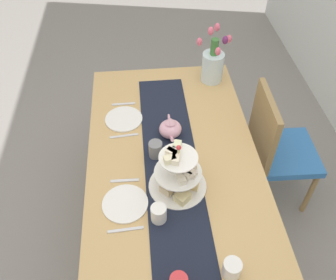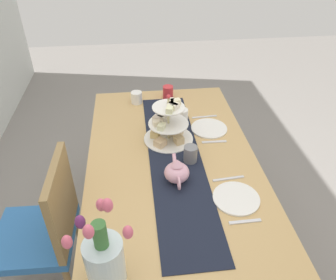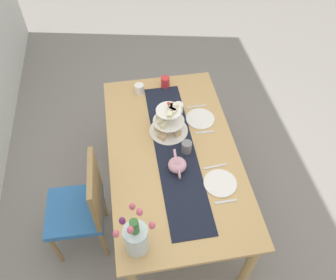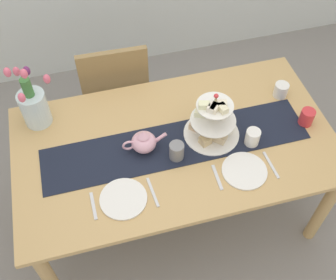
# 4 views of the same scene
# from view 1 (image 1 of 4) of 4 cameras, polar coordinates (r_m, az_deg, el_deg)

# --- Properties ---
(ground_plane) EXTENTS (8.00, 8.00, 0.00)m
(ground_plane) POSITION_cam_1_polar(r_m,az_deg,el_deg) (2.59, 0.68, -13.35)
(ground_plane) COLOR gray
(dining_table) EXTENTS (1.71, 0.95, 0.72)m
(dining_table) POSITION_cam_1_polar(r_m,az_deg,el_deg) (2.07, 0.83, -4.45)
(dining_table) COLOR tan
(dining_table) RESTS_ON ground_plane
(chair_left) EXTENTS (0.43, 0.43, 0.91)m
(chair_left) POSITION_cam_1_polar(r_m,az_deg,el_deg) (2.46, 16.77, -1.00)
(chair_left) COLOR olive
(chair_left) RESTS_ON ground_plane
(table_runner) EXTENTS (1.42, 0.29, 0.00)m
(table_runner) POSITION_cam_1_polar(r_m,az_deg,el_deg) (2.00, 0.38, -2.74)
(table_runner) COLOR black
(table_runner) RESTS_ON dining_table
(tiered_cake_stand) EXTENTS (0.30, 0.30, 0.30)m
(tiered_cake_stand) POSITION_cam_1_polar(r_m,az_deg,el_deg) (1.79, 1.69, -5.57)
(tiered_cake_stand) COLOR beige
(tiered_cake_stand) RESTS_ON table_runner
(teapot) EXTENTS (0.24, 0.13, 0.14)m
(teapot) POSITION_cam_1_polar(r_m,az_deg,el_deg) (2.07, 0.37, 1.89)
(teapot) COLOR #E5A8BC
(teapot) RESTS_ON table_runner
(tulip_vase) EXTENTS (0.21, 0.23, 0.41)m
(tulip_vase) POSITION_cam_1_polar(r_m,az_deg,el_deg) (2.47, 7.15, 11.94)
(tulip_vase) COLOR silver
(tulip_vase) RESTS_ON dining_table
(cream_jug) EXTENTS (0.08, 0.08, 0.08)m
(cream_jug) POSITION_cam_1_polar(r_m,az_deg,el_deg) (1.63, 10.12, -19.49)
(cream_jug) COLOR white
(cream_jug) RESTS_ON dining_table
(dinner_plate_left) EXTENTS (0.23, 0.23, 0.01)m
(dinner_plate_left) POSITION_cam_1_polar(r_m,az_deg,el_deg) (2.23, -7.05, 3.34)
(dinner_plate_left) COLOR white
(dinner_plate_left) RESTS_ON dining_table
(fork_left) EXTENTS (0.02, 0.15, 0.01)m
(fork_left) POSITION_cam_1_polar(r_m,az_deg,el_deg) (2.34, -7.09, 5.71)
(fork_left) COLOR silver
(fork_left) RESTS_ON dining_table
(knife_left) EXTENTS (0.03, 0.17, 0.01)m
(knife_left) POSITION_cam_1_polar(r_m,az_deg,el_deg) (2.12, -7.00, 0.65)
(knife_left) COLOR silver
(knife_left) RESTS_ON dining_table
(dinner_plate_right) EXTENTS (0.23, 0.23, 0.01)m
(dinner_plate_right) POSITION_cam_1_polar(r_m,az_deg,el_deg) (1.82, -6.83, -10.01)
(dinner_plate_right) COLOR white
(dinner_plate_right) RESTS_ON dining_table
(fork_right) EXTENTS (0.02, 0.15, 0.01)m
(fork_right) POSITION_cam_1_polar(r_m,az_deg,el_deg) (1.91, -6.89, -6.43)
(fork_right) COLOR silver
(fork_right) RESTS_ON dining_table
(knife_right) EXTENTS (0.02, 0.17, 0.01)m
(knife_right) POSITION_cam_1_polar(r_m,az_deg,el_deg) (1.74, -6.76, -13.99)
(knife_right) COLOR silver
(knife_right) RESTS_ON dining_table
(mug_grey) EXTENTS (0.08, 0.08, 0.09)m
(mug_grey) POSITION_cam_1_polar(r_m,az_deg,el_deg) (1.97, -1.99, -1.49)
(mug_grey) COLOR slate
(mug_grey) RESTS_ON table_runner
(mug_white_text) EXTENTS (0.08, 0.08, 0.09)m
(mug_white_text) POSITION_cam_1_polar(r_m,az_deg,el_deg) (1.72, -1.49, -11.65)
(mug_white_text) COLOR white
(mug_white_text) RESTS_ON dining_table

